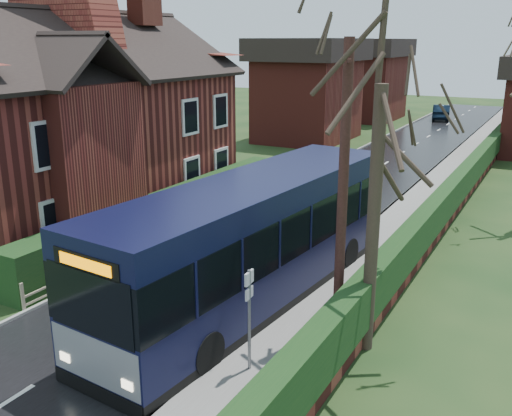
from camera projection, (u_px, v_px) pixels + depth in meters
The scene contains 17 objects.
ground at pixel (177, 295), 17.31m from camera, with size 140.00×140.00×0.00m, color #374A1F.
road at pixel (309, 212), 25.72m from camera, with size 6.00×100.00×0.02m, color black.
pavement at pixel (403, 225), 23.75m from camera, with size 2.50×100.00×0.14m, color slate.
kerb_right at pixel (375, 220), 24.30m from camera, with size 0.12×100.00×0.14m, color gray.
kerb_left at pixel (250, 202), 27.12m from camera, with size 0.12×100.00×0.10m, color gray.
front_hedge at pixel (172, 211), 23.09m from camera, with size 1.20×16.00×1.60m, color #133214.
picket_fence at pixel (187, 222), 22.84m from camera, with size 0.10×16.00×0.90m, color gray, non-canonical shape.
right_wall_hedge at pixel (443, 208), 22.77m from camera, with size 0.60×50.00×1.80m.
brick_house at pixel (73, 116), 24.11m from camera, with size 9.30×14.60×10.30m.
bus at pixel (254, 243), 16.49m from camera, with size 3.79×12.28×3.67m.
car_silver at pixel (242, 195), 25.77m from camera, with size 1.71×4.25×1.45m, color #B8B9BD.
car_green at pixel (145, 237), 20.21m from camera, with size 2.07×5.09×1.48m, color black.
car_distant at pixel (441, 112), 55.53m from camera, with size 1.55×4.44×1.46m, color black.
bus_stop_sign at pixel (249, 307), 12.77m from camera, with size 0.09×0.39×2.59m.
telegraph_pole at pixel (343, 192), 14.19m from camera, with size 0.46×0.92×7.53m.
tree_right_near at pixel (383, 63), 12.42m from camera, with size 4.32×4.32×9.33m.
tree_house_side at pixel (89, 54), 29.64m from camera, with size 3.98×3.98×9.04m.
Camera 1 is at (9.71, -12.76, 7.44)m, focal length 40.00 mm.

